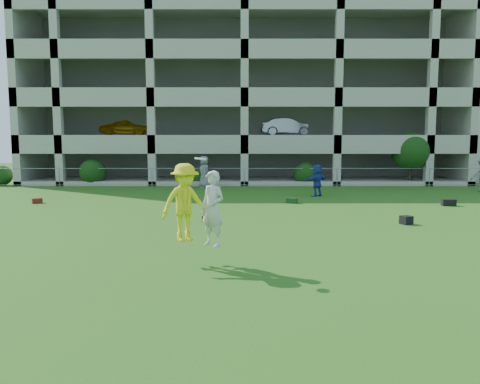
{
  "coord_description": "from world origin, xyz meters",
  "views": [
    {
      "loc": [
        -0.31,
        -11.17,
        2.98
      ],
      "look_at": [
        -0.3,
        3.0,
        1.4
      ],
      "focal_mm": 35.0,
      "sensor_mm": 36.0,
      "label": 1
    }
  ],
  "objects_px": {
    "bystander_d": "(317,180)",
    "parking_garage": "(243,103)",
    "frisbee_contest": "(192,204)",
    "bystander_c": "(204,172)",
    "crate_d": "(406,220)"
  },
  "relations": [
    {
      "from": "bystander_c",
      "to": "frisbee_contest",
      "type": "bearing_deg",
      "value": -7.38
    },
    {
      "from": "bystander_d",
      "to": "parking_garage",
      "type": "xyz_separation_m",
      "value": [
        -3.82,
        14.14,
        5.17
      ]
    },
    {
      "from": "bystander_d",
      "to": "parking_garage",
      "type": "relative_size",
      "value": 0.06
    },
    {
      "from": "frisbee_contest",
      "to": "crate_d",
      "type": "bearing_deg",
      "value": 37.19
    },
    {
      "from": "frisbee_contest",
      "to": "bystander_d",
      "type": "bearing_deg",
      "value": 69.03
    },
    {
      "from": "parking_garage",
      "to": "frisbee_contest",
      "type": "bearing_deg",
      "value": -92.95
    },
    {
      "from": "frisbee_contest",
      "to": "bystander_c",
      "type": "bearing_deg",
      "value": 93.4
    },
    {
      "from": "bystander_c",
      "to": "frisbee_contest",
      "type": "xyz_separation_m",
      "value": [
        1.07,
        -18.05,
        0.47
      ]
    },
    {
      "from": "crate_d",
      "to": "frisbee_contest",
      "type": "distance_m",
      "value": 8.96
    },
    {
      "from": "bystander_c",
      "to": "crate_d",
      "type": "height_order",
      "value": "bystander_c"
    },
    {
      "from": "bystander_d",
      "to": "frisbee_contest",
      "type": "distance_m",
      "value": 14.69
    },
    {
      "from": "bystander_c",
      "to": "bystander_d",
      "type": "distance_m",
      "value": 7.67
    },
    {
      "from": "crate_d",
      "to": "parking_garage",
      "type": "distance_m",
      "value": 23.92
    },
    {
      "from": "crate_d",
      "to": "parking_garage",
      "type": "height_order",
      "value": "parking_garage"
    },
    {
      "from": "bystander_d",
      "to": "parking_garage",
      "type": "distance_m",
      "value": 15.53
    }
  ]
}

